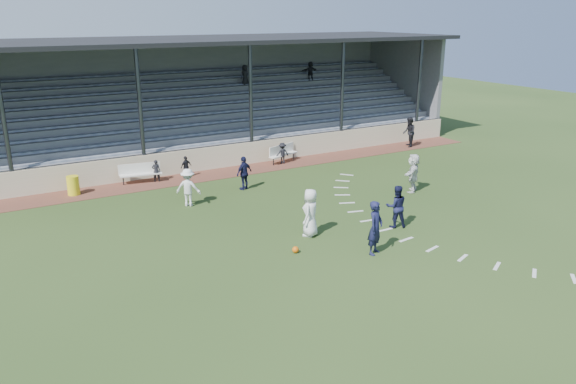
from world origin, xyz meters
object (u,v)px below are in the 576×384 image
Objects in this scene: trash_bin at (73,185)px; player_navy_lead at (375,228)px; bench_right at (282,152)px; player_white_lead at (310,213)px; bench_left at (140,171)px; football at (295,250)px; official at (409,132)px.

player_navy_lead is (7.76, -12.08, 0.49)m from trash_bin.
player_white_lead reaches higher than bench_right.
trash_bin is 0.46× the size of player_navy_lead.
bench_left is 11.28m from football.
official reaches higher than football.
bench_left is at bearing 160.48° from bench_right.
bench_right is 12.49m from football.
football is at bearing -63.04° from trash_bin.
bench_left is at bearing 101.44° from football.
player_navy_lead is at bearing -31.09° from football.
bench_right is 2.31× the size of trash_bin.
official is (16.59, -0.70, 0.35)m from bench_left.
player_navy_lead is at bearing -125.05° from bench_right.
trash_bin is 19.79m from official.
official is (8.58, -0.72, 0.35)m from bench_right.
bench_right is 1.11× the size of official.
trash_bin is 0.48× the size of official.
trash_bin is at bearing 116.96° from football.
bench_right reaches higher than football.
player_white_lead is at bearing -22.56° from official.
football is at bearing -22.08° from official.
player_navy_lead is at bearing -60.87° from bench_left.
bench_right is at bearing 2.04° from trash_bin.
football is at bearing 0.22° from player_white_lead.
player_navy_lead is at bearing 72.37° from player_white_lead.
official is (13.05, 9.24, 0.02)m from player_white_lead.
football is 0.12× the size of player_navy_lead.
football is (-5.77, -11.07, -0.47)m from bench_right.
player_white_lead reaches higher than trash_bin.
official is (14.35, 10.35, 0.81)m from football.
player_white_lead is (3.53, -9.94, 0.32)m from bench_left.
official is at bearing 15.61° from player_navy_lead.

